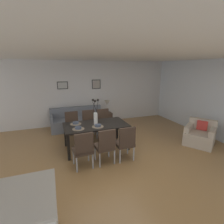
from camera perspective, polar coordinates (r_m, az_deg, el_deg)
The scene contains 24 objects.
ground_plane at distance 4.66m, azimuth 0.69°, elevation -15.28°, with size 9.00×9.00×0.00m, color olive.
back_wall_panel at distance 7.24m, azimuth -8.48°, elevation 6.39°, with size 9.00×0.10×2.60m, color silver.
side_window_wall at distance 6.66m, azimuth 30.25°, elevation 3.82°, with size 0.10×6.30×2.60m, color white.
ceiling_panel at distance 4.42m, azimuth -1.13°, elevation 18.76°, with size 9.00×7.20×0.08m, color white.
dining_table at distance 4.96m, azimuth -5.44°, elevation -4.91°, with size 1.80×1.00×0.74m.
dining_chair_near_left at distance 4.09m, azimuth -9.64°, elevation -11.90°, with size 0.47×0.47×0.92m.
dining_chair_near_right at distance 5.75m, azimuth -13.09°, elevation -4.10°, with size 0.47×0.47×0.92m.
dining_chair_far_left at distance 4.21m, azimuth -2.20°, elevation -10.86°, with size 0.46×0.46×0.92m.
dining_chair_far_right at distance 5.86m, azimuth -7.60°, elevation -3.48°, with size 0.44×0.44×0.92m.
dining_chair_mid_left at distance 4.38m, azimuth 4.54°, elevation -9.83°, with size 0.45×0.45×0.92m.
dining_chair_mid_right at distance 5.96m, azimuth -2.74°, elevation -3.05°, with size 0.45×0.45×0.92m.
centerpiece_vase at distance 4.86m, azimuth -5.53°, elevation -0.94°, with size 0.21×0.23×0.73m.
placemat_near_left at distance 4.63m, azimuth -11.24°, elevation -5.59°, with size 0.32×0.32×0.01m, color #7F705B.
bowl_near_left at distance 4.62m, azimuth -11.27°, elevation -5.16°, with size 0.17×0.17×0.07m.
placemat_near_right at distance 5.05m, azimuth -12.06°, elevation -3.91°, with size 0.32×0.32×0.01m, color #7F705B.
bowl_near_right at distance 5.04m, azimuth -12.08°, elevation -3.51°, with size 0.17×0.17×0.07m.
placemat_far_left at distance 4.73m, azimuth -4.76°, elevation -4.90°, with size 0.32×0.32×0.01m, color #7F705B.
bowl_far_left at distance 4.72m, azimuth -4.77°, elevation -4.47°, with size 0.17×0.17×0.07m.
sofa at distance 6.84m, azimuth -11.43°, elevation -3.03°, with size 2.03×0.84×0.80m.
side_table at distance 7.10m, azimuth -1.65°, elevation -2.22°, with size 0.36×0.36×0.52m, color #3D2D23.
table_lamp at distance 6.94m, azimuth -1.69°, elevation 2.78°, with size 0.22×0.22×0.51m.
armchair at distance 5.99m, azimuth 27.39°, elevation -6.95°, with size 1.11×1.11×0.75m.
framed_picture_left at distance 7.00m, azimuth -16.25°, elevation 8.56°, with size 0.40×0.03×0.29m.
framed_picture_center at distance 7.22m, azimuth -5.31°, elevation 9.25°, with size 0.36×0.03×0.38m.
Camera 1 is at (-1.44, -3.77, 2.33)m, focal length 27.27 mm.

